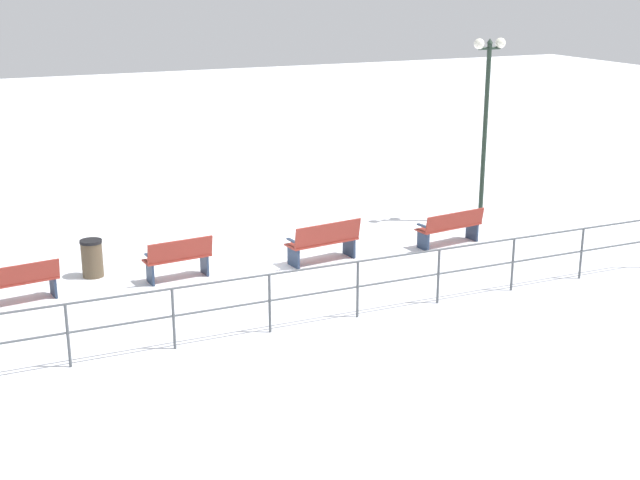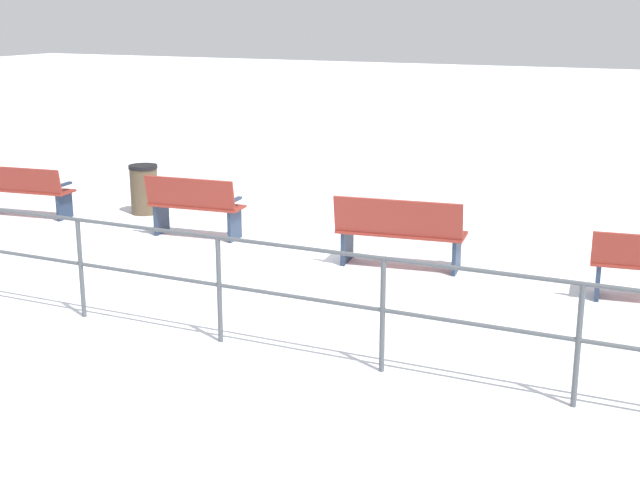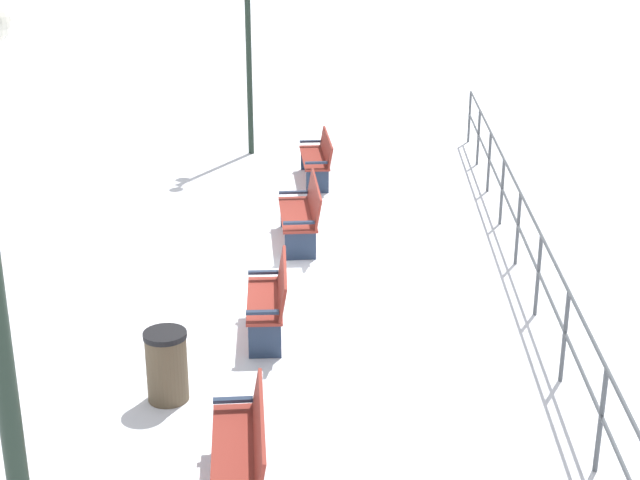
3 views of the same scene
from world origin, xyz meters
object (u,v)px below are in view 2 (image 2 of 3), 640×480
bench_second (400,232)px  bench_fourth (22,189)px  trash_bin (144,189)px  bench_third (194,205)px

bench_second → bench_fourth: size_ratio=1.02×
bench_second → trash_bin: 4.96m
bench_fourth → trash_bin: (1.02, -1.62, -0.05)m
bench_third → bench_fourth: bearing=85.6°
bench_second → bench_third: bench_second is taller
bench_second → bench_fourth: 6.45m
bench_second → bench_third: 3.23m
bench_second → bench_fourth: bench_second is taller
bench_fourth → trash_bin: 1.92m
bench_third → bench_fourth: size_ratio=0.86×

